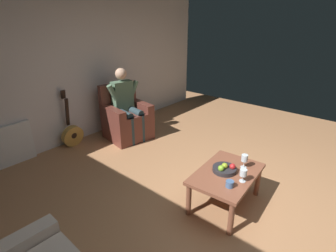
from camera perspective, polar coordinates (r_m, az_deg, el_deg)
The scene contains 11 objects.
ground_plane at distance 3.33m, azimuth 16.82°, elevation -16.91°, with size 7.66×7.66×0.00m, color #AF7950.
wall_back at distance 4.83m, azimuth -19.04°, elevation 12.67°, with size 6.22×0.06×2.66m, color silver.
armchair at distance 4.82m, azimuth -9.14°, elevation 1.38°, with size 0.83×0.81×0.98m.
person_seated at distance 4.68m, azimuth -9.16°, elevation 5.11°, with size 0.64×0.62×1.27m.
coffee_table at distance 3.11m, azimuth 12.70°, elevation -10.94°, with size 0.95×0.67×0.44m.
guitar at distance 4.77m, azimuth -20.29°, elevation -1.65°, with size 0.37×0.21×0.98m.
radiator at distance 4.52m, azimuth -31.64°, elevation -3.77°, with size 0.70×0.06×0.63m, color white.
wine_glass_near at distance 3.17m, azimuth 16.46°, elevation -6.94°, with size 0.08×0.08×0.17m.
wine_glass_far at distance 2.92m, azimuth 16.22°, elevation -9.96°, with size 0.08×0.08×0.15m.
fruit_bowl at distance 3.07m, azimuth 12.37°, elevation -9.17°, with size 0.27×0.27×0.11m.
candle_jar at distance 2.83m, azimuth 13.42°, elevation -12.28°, with size 0.08×0.08×0.07m, color #466693.
Camera 1 is at (2.46, 0.87, 2.07)m, focal length 27.74 mm.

